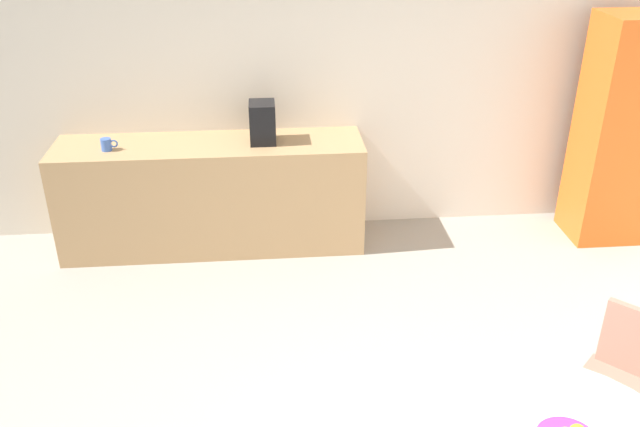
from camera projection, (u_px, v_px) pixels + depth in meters
name	position (u px, v px, depth m)	size (l,w,h in m)	color
wall_back	(301.00, 79.00, 5.42)	(6.00, 0.10, 2.60)	silver
counter_block	(213.00, 195.00, 5.44)	(2.43, 0.60, 0.90)	tan
locker_cabinet	(620.00, 131.00, 5.38)	(0.60, 0.50, 1.86)	orange
chair_coral	(629.00, 370.00, 3.42)	(0.59, 0.59, 0.83)	silver
mug_white	(107.00, 144.00, 5.08)	(0.13, 0.08, 0.09)	#3F66BF
coffee_maker	(262.00, 122.00, 5.19)	(0.20, 0.24, 0.32)	black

